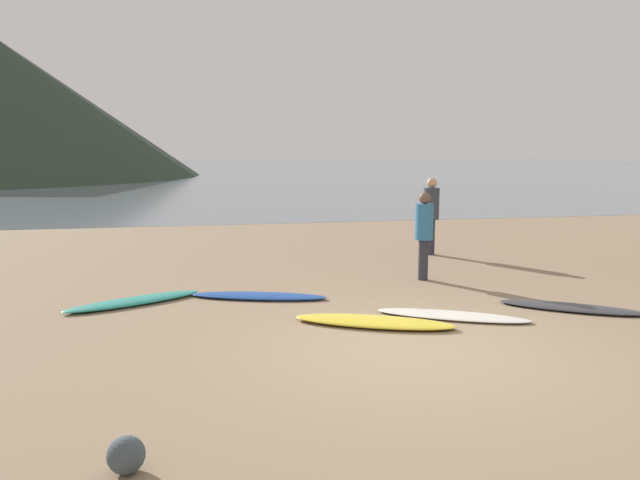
% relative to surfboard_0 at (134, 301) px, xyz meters
% --- Properties ---
extents(ground_plane, '(120.00, 120.00, 0.20)m').
position_rel_surfboard_0_xyz_m(ground_plane, '(3.39, 7.17, -0.15)').
color(ground_plane, '#8C7559').
rests_on(ground_plane, ground).
extents(ocean_water, '(140.00, 100.00, 0.01)m').
position_rel_surfboard_0_xyz_m(ocean_water, '(3.39, 59.33, -0.05)').
color(ocean_water, slate).
rests_on(ocean_water, ground).
extents(surfboard_0, '(2.07, 1.34, 0.09)m').
position_rel_surfboard_0_xyz_m(surfboard_0, '(0.00, 0.00, 0.00)').
color(surfboard_0, teal).
rests_on(surfboard_0, ground).
extents(surfboard_1, '(2.18, 1.08, 0.08)m').
position_rel_surfboard_0_xyz_m(surfboard_1, '(1.87, -0.01, -0.01)').
color(surfboard_1, '#1E479E').
rests_on(surfboard_1, ground).
extents(surfboard_2, '(2.18, 1.40, 0.10)m').
position_rel_surfboard_0_xyz_m(surfboard_2, '(3.22, -1.77, 0.00)').
color(surfboard_2, yellow).
rests_on(surfboard_2, ground).
extents(surfboard_3, '(2.08, 1.40, 0.06)m').
position_rel_surfboard_0_xyz_m(surfboard_3, '(4.38, -1.64, -0.01)').
color(surfboard_3, silver).
rests_on(surfboard_3, ground).
extents(surfboard_4, '(1.95, 1.53, 0.07)m').
position_rel_surfboard_0_xyz_m(surfboard_4, '(6.24, -1.58, -0.01)').
color(surfboard_4, '#333338').
rests_on(surfboard_4, ground).
extents(person_0, '(0.31, 0.31, 1.55)m').
position_rel_surfboard_0_xyz_m(person_0, '(4.86, 0.77, 0.87)').
color(person_0, '#2D2D38').
rests_on(person_0, ground).
extents(person_1, '(0.34, 0.34, 1.68)m').
position_rel_surfboard_0_xyz_m(person_1, '(5.95, 3.20, 0.95)').
color(person_1, '#2D2D38').
rests_on(person_1, ground).
extents(beach_rock_near, '(0.27, 0.27, 0.27)m').
position_rel_surfboard_0_xyz_m(beach_rock_near, '(0.42, -4.98, 0.09)').
color(beach_rock_near, '#414C51').
rests_on(beach_rock_near, ground).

